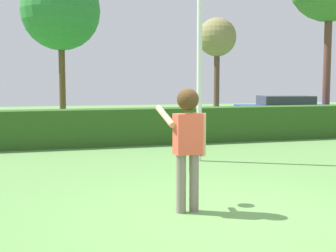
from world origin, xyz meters
The scene contains 8 objects.
ground_plane centered at (0.00, 0.00, 0.00)m, with size 60.00×60.00×0.00m, color #5E9049.
person centered at (-0.45, 0.18, 1.11)m, with size 0.61×0.72×1.78m.
frisbee centered at (-0.35, 0.72, 1.31)m, with size 0.25×0.25×0.03m.
lamppost centered at (1.18, 4.15, 3.04)m, with size 0.24×0.24×5.47m.
hedge_row centered at (0.00, 7.44, 0.53)m, with size 23.79×0.90×1.07m, color #2C541D.
parked_car_blue centered at (8.02, 11.88, 0.69)m, with size 4.45×2.50×1.25m.
birch_tree centered at (6.02, 14.93, 3.91)m, with size 1.86×1.86×4.93m.
oak_tree centered at (-1.20, 16.86, 5.21)m, with size 3.76×3.76×7.11m.
Camera 1 is at (-2.53, -5.96, 1.87)m, focal length 49.18 mm.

